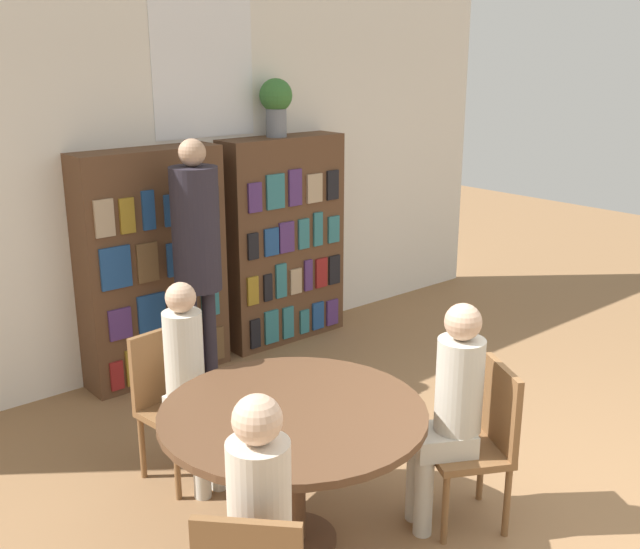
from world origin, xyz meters
TOP-DOWN VIEW (x-y plane):
  - ground_plane at (0.00, 0.00)m, footprint 16.00×16.00m
  - wall_back at (0.00, 3.50)m, footprint 6.40×0.07m
  - bookshelf_left at (-0.62, 3.31)m, footprint 1.13×0.34m
  - bookshelf_right at (0.62, 3.31)m, footprint 1.13×0.34m
  - flower_vase at (0.57, 3.31)m, footprint 0.27×0.27m
  - reading_table at (-1.13, 0.97)m, footprint 1.33×1.33m
  - chair_left_side at (-1.25, 1.97)m, footprint 0.45×0.45m
  - chair_far_side at (-0.25, 0.48)m, footprint 0.54×0.54m
  - seated_reader_left at (-1.23, 1.78)m, footprint 0.26×0.36m
  - seated_reader_right at (-0.41, 0.57)m, footprint 0.40×0.37m
  - seated_reader_back at (-1.73, 0.41)m, footprint 0.40×0.40m
  - librarian_standing at (-0.54, 2.81)m, footprint 0.34×0.61m

SIDE VIEW (x-z plane):
  - ground_plane at x=0.00m, z-range 0.00..0.00m
  - chair_left_side at x=-1.25m, z-range 0.05..0.94m
  - chair_far_side at x=-0.25m, z-range 0.05..0.94m
  - reading_table at x=-1.13m, z-range 0.27..1.03m
  - seated_reader_left at x=-1.23m, z-range 0.06..1.30m
  - seated_reader_right at x=-0.41m, z-range 0.08..1.33m
  - seated_reader_back at x=-1.73m, z-range 0.08..1.33m
  - bookshelf_left at x=-0.62m, z-range 0.00..1.77m
  - bookshelf_right at x=0.62m, z-range 0.00..1.77m
  - librarian_standing at x=-0.54m, z-range 0.23..2.12m
  - wall_back at x=0.00m, z-range 0.01..3.01m
  - flower_vase at x=0.57m, z-range 1.82..2.29m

